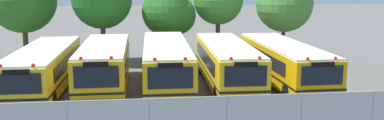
# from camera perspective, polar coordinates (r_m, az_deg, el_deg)

# --- Properties ---
(ground_plane) EXTENTS (160.00, 160.00, 0.00)m
(ground_plane) POSITION_cam_1_polar(r_m,az_deg,el_deg) (25.02, -3.36, -3.68)
(ground_plane) COLOR #595651
(school_bus_0) EXTENTS (2.70, 10.54, 2.55)m
(school_bus_0) POSITION_cam_1_polar(r_m,az_deg,el_deg) (25.30, -19.00, -0.96)
(school_bus_0) COLOR yellow
(school_bus_0) RESTS_ON ground_plane
(school_bus_1) EXTENTS (2.58, 9.52, 2.74)m
(school_bus_1) POSITION_cam_1_polar(r_m,az_deg,el_deg) (24.71, -11.48, -0.64)
(school_bus_1) COLOR yellow
(school_bus_1) RESTS_ON ground_plane
(school_bus_2) EXTENTS (2.83, 11.10, 2.72)m
(school_bus_2) POSITION_cam_1_polar(r_m,az_deg,el_deg) (24.89, -3.46, -0.38)
(school_bus_2) COLOR yellow
(school_bus_2) RESTS_ON ground_plane
(school_bus_3) EXTENTS (2.76, 10.42, 2.66)m
(school_bus_3) POSITION_cam_1_polar(r_m,az_deg,el_deg) (25.12, 4.60, -0.37)
(school_bus_3) COLOR yellow
(school_bus_3) RESTS_ON ground_plane
(school_bus_4) EXTENTS (2.80, 10.77, 2.56)m
(school_bus_4) POSITION_cam_1_polar(r_m,az_deg,el_deg) (26.20, 12.02, -0.22)
(school_bus_4) COLOR #EAA80C
(school_bus_4) RESTS_ON ground_plane
(tree_0) EXTENTS (5.03, 5.03, 7.19)m
(tree_0) POSITION_cam_1_polar(r_m,az_deg,el_deg) (35.00, -21.56, 7.45)
(tree_0) COLOR #4C3823
(tree_0) RESTS_ON ground_plane
(tree_2) EXTENTS (4.12, 3.79, 5.66)m
(tree_2) POSITION_cam_1_polar(r_m,az_deg,el_deg) (32.98, -2.95, 6.25)
(tree_2) COLOR #4C3823
(tree_2) RESTS_ON ground_plane
(tree_4) EXTENTS (4.45, 4.45, 6.54)m
(tree_4) POSITION_cam_1_polar(r_m,az_deg,el_deg) (34.64, 12.09, 7.40)
(tree_4) COLOR #4C3823
(tree_4) RESTS_ON ground_plane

